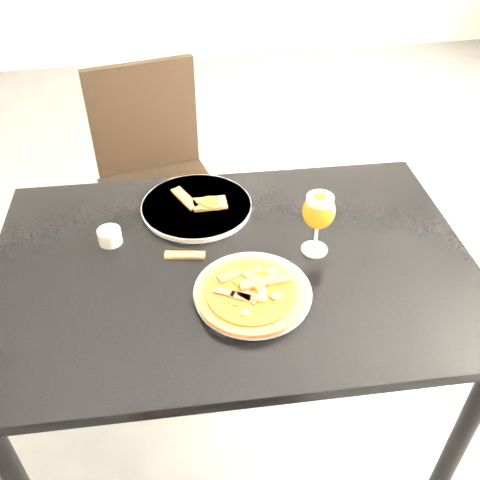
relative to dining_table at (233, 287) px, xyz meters
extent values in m
plane|color=#545457|center=(0.32, 0.32, -0.66)|extent=(6.00, 6.00, 0.00)
cube|color=black|center=(0.00, 0.00, 0.08)|extent=(1.24, 0.86, 0.03)
cylinder|color=black|center=(0.52, -0.37, -0.30)|extent=(0.05, 0.05, 0.72)
cylinder|color=black|center=(-0.52, 0.37, -0.30)|extent=(0.05, 0.05, 0.72)
cylinder|color=black|center=(0.56, 0.31, -0.30)|extent=(0.05, 0.05, 0.72)
cube|color=black|center=(-0.15, 0.71, -0.20)|extent=(0.50, 0.50, 0.04)
cylinder|color=black|center=(-0.28, 0.51, -0.44)|extent=(0.04, 0.04, 0.44)
cylinder|color=black|center=(0.05, 0.58, -0.44)|extent=(0.04, 0.04, 0.44)
cylinder|color=black|center=(-0.35, 0.85, -0.44)|extent=(0.04, 0.04, 0.44)
cylinder|color=black|center=(-0.01, 0.91, -0.44)|extent=(0.04, 0.04, 0.44)
cube|color=black|center=(-0.19, 0.90, 0.05)|extent=(0.40, 0.11, 0.43)
cylinder|color=white|center=(0.02, -0.13, 0.10)|extent=(0.35, 0.35, 0.01)
cylinder|color=#985324|center=(0.02, -0.14, 0.11)|extent=(0.25, 0.25, 0.01)
cylinder|color=#A6490D|center=(0.02, -0.14, 0.12)|extent=(0.21, 0.21, 0.01)
cube|color=#4F3322|center=(0.05, -0.14, 0.12)|extent=(0.05, 0.03, 0.00)
cube|color=#4F3322|center=(0.03, -0.10, 0.12)|extent=(0.04, 0.06, 0.00)
cube|color=#4F3322|center=(-0.03, -0.10, 0.12)|extent=(0.06, 0.05, 0.00)
cube|color=#4F3322|center=(0.00, -0.16, 0.12)|extent=(0.06, 0.05, 0.00)
cube|color=#4F3322|center=(0.03, -0.18, 0.12)|extent=(0.04, 0.06, 0.00)
ellipsoid|color=#E5D44A|center=(0.03, -0.13, 0.12)|extent=(0.02, 0.02, 0.01)
ellipsoid|color=#E5D44A|center=(0.03, -0.08, 0.12)|extent=(0.02, 0.02, 0.01)
ellipsoid|color=#E5D44A|center=(0.01, -0.13, 0.12)|extent=(0.02, 0.02, 0.01)
ellipsoid|color=#E5D44A|center=(-0.04, -0.14, 0.12)|extent=(0.02, 0.02, 0.01)
ellipsoid|color=#E5D44A|center=(0.01, -0.16, 0.12)|extent=(0.02, 0.02, 0.01)
ellipsoid|color=#E5D44A|center=(0.04, -0.20, 0.12)|extent=(0.02, 0.02, 0.01)
ellipsoid|color=#E5D44A|center=(0.03, -0.15, 0.12)|extent=(0.02, 0.02, 0.01)
cube|color=#1B490D|center=(0.02, -0.13, 0.12)|extent=(0.01, 0.02, 0.00)
cube|color=#1B490D|center=(0.02, -0.10, 0.12)|extent=(0.00, 0.02, 0.00)
cube|color=#1B490D|center=(-0.01, -0.08, 0.12)|extent=(0.01, 0.02, 0.00)
cube|color=#1B490D|center=(0.00, -0.12, 0.12)|extent=(0.01, 0.01, 0.00)
cube|color=#1B490D|center=(-0.03, -0.13, 0.12)|extent=(0.02, 0.01, 0.00)
cube|color=#1B490D|center=(0.00, -0.14, 0.12)|extent=(0.02, 0.01, 0.00)
cube|color=#1B490D|center=(-0.02, -0.16, 0.12)|extent=(0.02, 0.01, 0.00)
cube|color=#1B490D|center=(-0.02, -0.20, 0.12)|extent=(0.01, 0.02, 0.00)
cube|color=#1B490D|center=(0.01, -0.17, 0.12)|extent=(0.01, 0.02, 0.00)
cube|color=#1B490D|center=(0.03, -0.19, 0.12)|extent=(0.01, 0.02, 0.00)
cube|color=#1B490D|center=(0.03, -0.15, 0.12)|extent=(0.01, 0.01, 0.00)
cube|color=#1B490D|center=(0.05, -0.16, 0.12)|extent=(0.02, 0.01, 0.00)
cube|color=#1B490D|center=(0.09, -0.14, 0.12)|extent=(0.02, 0.00, 0.00)
cube|color=#1B490D|center=(0.04, -0.13, 0.12)|extent=(0.02, 0.01, 0.00)
cube|color=#1B490D|center=(0.06, -0.10, 0.12)|extent=(0.01, 0.01, 0.00)
cube|color=#985324|center=(0.06, -0.13, 0.13)|extent=(0.12, 0.03, 0.01)
cylinder|color=white|center=(-0.06, 0.23, 0.10)|extent=(0.41, 0.41, 0.02)
cube|color=#985324|center=(-0.09, 0.26, 0.11)|extent=(0.07, 0.11, 0.01)
cube|color=#985324|center=(-0.03, 0.22, 0.11)|extent=(0.09, 0.06, 0.01)
cylinder|color=#A6490D|center=(-0.03, 0.22, 0.12)|extent=(0.05, 0.05, 0.00)
cube|color=#985324|center=(-0.12, 0.04, 0.09)|extent=(0.10, 0.04, 0.01)
cylinder|color=silver|center=(-0.30, 0.13, 0.11)|extent=(0.06, 0.06, 0.04)
cylinder|color=gold|center=(-0.30, 0.13, 0.12)|extent=(0.05, 0.05, 0.01)
cylinder|color=silver|center=(0.21, 0.00, 0.09)|extent=(0.07, 0.07, 0.00)
cylinder|color=silver|center=(0.21, 0.00, 0.13)|extent=(0.01, 0.01, 0.07)
ellipsoid|color=#955A0E|center=(0.21, 0.00, 0.21)|extent=(0.08, 0.08, 0.09)
cylinder|color=white|center=(0.21, 0.00, 0.25)|extent=(0.07, 0.07, 0.02)
camera|label=1|loc=(-0.16, -0.98, 0.98)|focal=40.00mm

